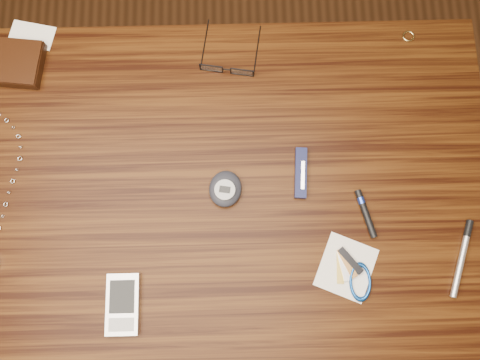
{
  "coord_description": "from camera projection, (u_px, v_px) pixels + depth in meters",
  "views": [
    {
      "loc": [
        0.03,
        -0.15,
        1.59
      ],
      "look_at": [
        0.03,
        0.03,
        0.76
      ],
      "focal_mm": 35.0,
      "sensor_mm": 36.0,
      "label": 1
    }
  ],
  "objects": [
    {
      "name": "desk",
      "position": [
        225.0,
        206.0,
        0.95
      ],
      "size": [
        1.0,
        0.7,
        0.75
      ],
      "color": "#341A08",
      "rests_on": "ground"
    },
    {
      "name": "ground",
      "position": [
        231.0,
        236.0,
        1.59
      ],
      "size": [
        3.8,
        3.8,
        0.0
      ],
      "primitive_type": "plane",
      "color": "#472814",
      "rests_on": "ground"
    },
    {
      "name": "silver_pen",
      "position": [
        463.0,
        252.0,
        0.83
      ],
      "size": [
        0.06,
        0.14,
        0.01
      ],
      "color": "silver",
      "rests_on": "desk"
    },
    {
      "name": "pda_phone",
      "position": [
        123.0,
        304.0,
        0.81
      ],
      "size": [
        0.06,
        0.1,
        0.02
      ],
      "color": "#B1B1B6",
      "rests_on": "desk"
    },
    {
      "name": "pocket_knife",
      "position": [
        301.0,
        173.0,
        0.86
      ],
      "size": [
        0.03,
        0.1,
        0.01
      ],
      "color": "#0F133C",
      "rests_on": "desk"
    },
    {
      "name": "eyeglasses",
      "position": [
        227.0,
        67.0,
        0.9
      ],
      "size": [
        0.12,
        0.12,
        0.02
      ],
      "color": "black",
      "rests_on": "desk"
    },
    {
      "name": "black_blue_pen",
      "position": [
        365.0,
        212.0,
        0.84
      ],
      "size": [
        0.04,
        0.09,
        0.01
      ],
      "color": "black",
      "rests_on": "desk"
    },
    {
      "name": "gold_ring",
      "position": [
        408.0,
        36.0,
        0.92
      ],
      "size": [
        0.03,
        0.03,
        0.0
      ],
      "primitive_type": "torus",
      "rotation": [
        0.0,
        0.0,
        -0.11
      ],
      "color": "tan",
      "rests_on": "desk"
    },
    {
      "name": "notepad_keys",
      "position": [
        353.0,
        274.0,
        0.82
      ],
      "size": [
        0.12,
        0.13,
        0.01
      ],
      "color": "white",
      "rests_on": "desk"
    },
    {
      "name": "pedometer",
      "position": [
        225.0,
        189.0,
        0.85
      ],
      "size": [
        0.07,
        0.08,
        0.03
      ],
      "color": "black",
      "rests_on": "desk"
    },
    {
      "name": "wallet_and_card",
      "position": [
        13.0,
        62.0,
        0.9
      ],
      "size": [
        0.14,
        0.15,
        0.02
      ],
      "color": "black",
      "rests_on": "desk"
    }
  ]
}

